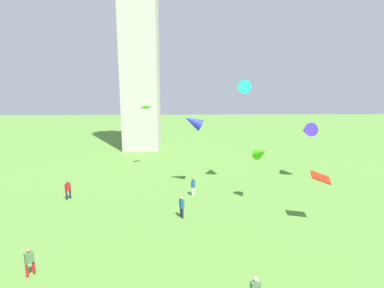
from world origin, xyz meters
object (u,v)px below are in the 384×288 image
Objects in this scene: person_2 at (182,206)px; kite_flying_6 at (261,153)px; person_4 at (193,186)px; kite_flying_4 at (321,177)px; person_3 at (68,189)px; kite_flying_5 at (193,122)px; kite_flying_2 at (243,87)px; kite_flying_3 at (146,107)px; person_0 at (29,260)px; kite_flying_1 at (307,130)px; monument_obelisk at (138,5)px.

person_2 is 0.92× the size of kite_flying_6.
kite_flying_4 reaches higher than person_4.
kite_flying_4 is at bearing 59.41° from person_2.
person_3 is at bearing -4.50° from kite_flying_4.
kite_flying_2 is at bearing 97.11° from kite_flying_5.
person_0 is at bearing -141.23° from kite_flying_3.
kite_flying_6 is at bearing -20.24° from person_0.
kite_flying_1 is (12.86, 5.23, 4.50)m from person_4.
person_4 is (7.91, -22.92, -22.34)m from monument_obelisk.
person_3 is at bearing 156.26° from kite_flying_6.
kite_flying_2 reaches higher than kite_flying_6.
person_0 is at bearing 27.35° from kite_flying_4.
person_3 is 11.39m from person_4.
person_2 is at bearing -177.30° from kite_flying_6.
kite_flying_4 is at bearing 70.27° from kite_flying_1.
monument_obelisk is 32.60m from kite_flying_1.
monument_obelisk is at bearing 35.20° from person_0.
kite_flying_2 is at bearing 133.20° from person_3.
kite_flying_1 reaches higher than person_4.
person_2 is 10.47m from kite_flying_4.
kite_flying_5 is (-5.06, -0.62, -3.37)m from kite_flying_2.
person_2 is 0.99× the size of person_3.
person_4 is 0.89× the size of kite_flying_6.
kite_flying_3 reaches higher than kite_flying_4.
person_4 is at bearing 122.97° from person_3.
kite_flying_1 reaches higher than kite_flying_4.
person_4 is (9.05, 11.58, 0.05)m from person_0.
kite_flying_3 is (-5.48, 9.99, 6.84)m from person_4.
kite_flying_3 reaches higher than kite_flying_6.
kite_flying_4 is (16.93, -28.96, -19.77)m from monument_obelisk.
kite_flying_1 is at bearing -98.48° from kite_flying_4.
person_4 is at bearing -23.48° from kite_flying_4.
kite_flying_1 is at bearing 26.93° from kite_flying_6.
person_3 is 17.51m from kite_flying_6.
kite_flying_2 is 12.06m from kite_flying_4.
person_2 is 0.80× the size of kite_flying_5.
kite_flying_4 is at bearing -35.87° from person_0.
kite_flying_1 is 1.28× the size of kite_flying_6.
monument_obelisk reaches higher than person_4.
person_3 is at bearing -160.82° from kite_flying_3.
kite_flying_6 is at bearing 49.53° from kite_flying_5.
kite_flying_5 is at bearing 120.52° from kite_flying_6.
person_2 is 13.68m from kite_flying_2.
person_0 is 14.69m from person_4.
person_0 is 19.09m from kite_flying_4.
person_0 is 10.49m from person_2.
kite_flying_3 is at bearing 173.21° from person_2.
person_4 is at bearing 21.19° from kite_flying_1.
monument_obelisk is at bearing -158.22° from kite_flying_5.
person_0 is 27.98m from kite_flying_1.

